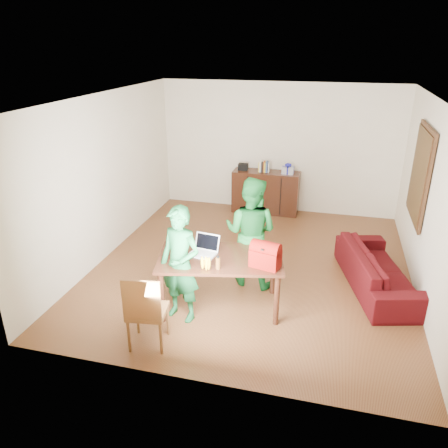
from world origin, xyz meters
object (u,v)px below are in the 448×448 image
(bottle, at_px, (218,262))
(red_bag, at_px, (265,257))
(table, at_px, (220,263))
(laptop, at_px, (202,252))
(person_near, at_px, (180,265))
(sofa, at_px, (378,270))
(chair, at_px, (148,324))
(person_far, at_px, (251,232))

(bottle, height_order, red_bag, red_bag)
(table, distance_m, laptop, 0.29)
(bottle, bearing_deg, person_near, -175.18)
(table, distance_m, bottle, 0.37)
(sofa, bearing_deg, laptop, 99.31)
(laptop, relative_size, bottle, 2.15)
(table, bearing_deg, sofa, 15.03)
(table, xyz_separation_m, bottle, (0.06, -0.32, 0.19))
(person_near, xyz_separation_m, sofa, (2.58, 1.45, -0.50))
(table, height_order, red_bag, red_bag)
(table, xyz_separation_m, chair, (-0.64, -1.01, -0.39))
(table, distance_m, red_bag, 0.68)
(bottle, xyz_separation_m, sofa, (2.09, 1.41, -0.57))
(table, relative_size, chair, 1.83)
(laptop, xyz_separation_m, red_bag, (0.87, -0.11, 0.09))
(table, height_order, chair, chair)
(person_far, distance_m, sofa, 1.99)
(chair, relative_size, person_near, 0.63)
(person_near, relative_size, laptop, 4.11)
(person_far, height_order, laptop, person_far)
(red_bag, bearing_deg, sofa, 52.51)
(red_bag, bearing_deg, chair, -130.28)
(person_near, bearing_deg, sofa, 44.33)
(person_far, bearing_deg, red_bag, 121.90)
(person_far, bearing_deg, table, 80.80)
(chair, distance_m, person_near, 0.85)
(red_bag, bearing_deg, person_far, 126.54)
(bottle, relative_size, red_bag, 0.48)
(table, bearing_deg, red_bag, -22.09)
(person_near, xyz_separation_m, red_bag, (1.06, 0.25, 0.12))
(red_bag, bearing_deg, laptop, -173.07)
(person_near, relative_size, person_far, 0.94)
(table, relative_size, person_near, 1.15)
(red_bag, bearing_deg, table, -175.98)
(laptop, relative_size, sofa, 0.19)
(chair, relative_size, sofa, 0.49)
(chair, distance_m, red_bag, 1.67)
(table, xyz_separation_m, person_near, (-0.44, -0.36, 0.11))
(table, distance_m, chair, 1.26)
(person_near, xyz_separation_m, laptop, (0.19, 0.36, 0.03))
(red_bag, relative_size, sofa, 0.19)
(sofa, bearing_deg, person_far, 84.49)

